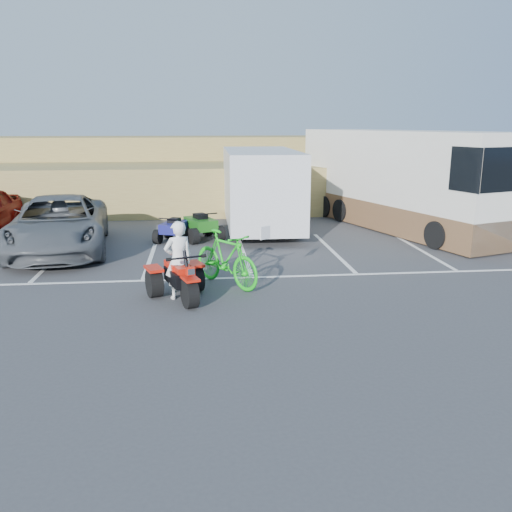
{
  "coord_description": "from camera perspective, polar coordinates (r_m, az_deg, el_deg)",
  "views": [
    {
      "loc": [
        -1.27,
        -10.58,
        3.77
      ],
      "look_at": [
        -0.09,
        0.6,
        1.0
      ],
      "focal_mm": 38.0,
      "sensor_mm": 36.0,
      "label": 1
    }
  ],
  "objects": [
    {
      "name": "cargo_trailer",
      "position": [
        19.4,
        0.5,
        7.24
      ],
      "size": [
        2.53,
        6.13,
        2.84
      ],
      "rotation": [
        0.0,
        0.0,
        -0.02
      ],
      "color": "silver",
      "rests_on": "ground"
    },
    {
      "name": "quad_atv_blue",
      "position": [
        17.87,
        -8.54,
        1.51
      ],
      "size": [
        1.38,
        1.58,
        0.86
      ],
      "primitive_type": null,
      "rotation": [
        0.0,
        0.0,
        -0.35
      ],
      "color": "navy",
      "rests_on": "ground"
    },
    {
      "name": "red_trike_atv",
      "position": [
        12.0,
        -7.81,
        -4.6
      ],
      "size": [
        1.74,
        2.0,
        1.09
      ],
      "primitive_type": null,
      "rotation": [
        0.0,
        0.0,
        0.34
      ],
      "color": "red",
      "rests_on": "ground"
    },
    {
      "name": "ground",
      "position": [
        11.3,
        0.78,
        -5.64
      ],
      "size": [
        100.0,
        100.0,
        0.0
      ],
      "primitive_type": "plane",
      "color": "#3C3C3F",
      "rests_on": "ground"
    },
    {
      "name": "green_dirt_bike",
      "position": [
        12.78,
        -3.17,
        -0.28
      ],
      "size": [
        1.8,
        2.12,
        1.31
      ],
      "primitive_type": "imported",
      "rotation": [
        0.0,
        0.0,
        0.64
      ],
      "color": "#14BF19",
      "rests_on": "ground"
    },
    {
      "name": "quad_atv_green",
      "position": [
        18.02,
        -5.81,
        1.7
      ],
      "size": [
        1.6,
        1.81,
        0.98
      ],
      "primitive_type": null,
      "rotation": [
        0.0,
        0.0,
        0.39
      ],
      "color": "#185A14",
      "rests_on": "ground"
    },
    {
      "name": "parking_stripes",
      "position": [
        15.27,
        2.2,
        -0.44
      ],
      "size": [
        28.0,
        5.16,
        0.01
      ],
      "color": "white",
      "rests_on": "ground"
    },
    {
      "name": "rv_motorhome",
      "position": [
        20.55,
        14.77,
        7.05
      ],
      "size": [
        5.36,
        9.88,
        3.46
      ],
      "rotation": [
        0.0,
        0.0,
        0.32
      ],
      "color": "silver",
      "rests_on": "ground"
    },
    {
      "name": "grey_pickup",
      "position": [
        17.23,
        -20.06,
        3.14
      ],
      "size": [
        3.49,
        6.21,
        1.64
      ],
      "primitive_type": "imported",
      "rotation": [
        0.0,
        0.0,
        0.14
      ],
      "color": "#4F5357",
      "rests_on": "ground"
    },
    {
      "name": "grass_embankment",
      "position": [
        26.2,
        -3.26,
        8.68
      ],
      "size": [
        40.0,
        8.5,
        3.1
      ],
      "color": "olive",
      "rests_on": "ground"
    },
    {
      "name": "rider",
      "position": [
        11.89,
        -8.17,
        -0.43
      ],
      "size": [
        0.73,
        0.6,
        1.73
      ],
      "primitive_type": "imported",
      "rotation": [
        0.0,
        0.0,
        3.48
      ],
      "color": "white",
      "rests_on": "ground"
    }
  ]
}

